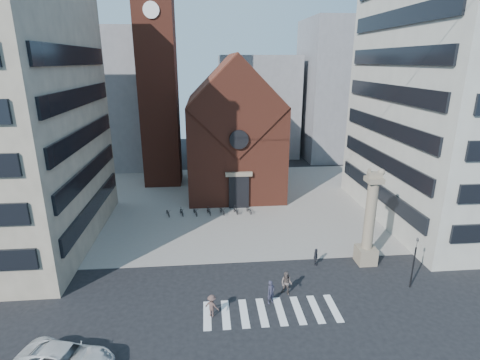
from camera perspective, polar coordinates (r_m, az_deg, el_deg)
name	(u,v)px	position (r m, az deg, el deg)	size (l,w,h in m)	color
ground	(258,288)	(30.70, 2.73, -16.10)	(120.00, 120.00, 0.00)	black
piazza	(237,201)	(47.56, -0.41, -3.29)	(46.00, 30.00, 0.05)	gray
zebra_crossing	(271,312)	(28.36, 4.78, -19.36)	(10.20, 3.20, 0.01)	white
church	(233,131)	(51.23, -1.01, 7.50)	(12.00, 16.65, 18.00)	maroon
campanile	(158,71)	(53.62, -12.46, 15.90)	(5.50, 5.50, 31.20)	maroon
building_right	(477,72)	(46.44, 32.45, 13.75)	(18.00, 22.00, 32.00)	beige
bg_block_left	(107,99)	(67.51, -19.60, 11.57)	(16.00, 14.00, 22.00)	gray
bg_block_mid	(257,106)	(71.37, 2.66, 11.21)	(14.00, 12.00, 18.00)	gray
bg_block_right	(348,90)	(72.17, 16.07, 13.03)	(16.00, 14.00, 24.00)	gray
lion_column	(369,227)	(34.23, 19.05, -6.76)	(1.63, 1.60, 8.68)	#82705E
traffic_light	(414,261)	(32.46, 24.98, -11.19)	(0.13, 0.16, 4.30)	black
white_car	(65,360)	(25.72, -25.07, -23.61)	(2.56, 5.55, 1.54)	silver
pedestrian_0	(271,292)	(28.69, 4.73, -16.65)	(0.66, 0.43, 1.82)	#2C2B3C
pedestrian_1	(286,283)	(29.69, 7.10, -15.36)	(0.91, 0.71, 1.88)	#584B47
pedestrian_2	(316,257)	(33.88, 11.46, -11.41)	(0.92, 0.38, 1.57)	#27272E
pedestrian_3	(212,306)	(27.49, -4.29, -18.56)	(1.07, 0.62, 1.66)	#503A35
scooter_0	(168,212)	(43.85, -10.92, -4.88)	(0.55, 1.56, 0.82)	black
scooter_1	(182,212)	(43.70, -8.88, -4.78)	(0.43, 1.52, 0.91)	black
scooter_2	(195,212)	(43.64, -6.83, -4.79)	(0.55, 1.56, 0.82)	black
scooter_3	(209,211)	(43.60, -4.77, -4.68)	(0.43, 1.52, 0.91)	black
scooter_4	(222,211)	(43.64, -2.71, -4.67)	(0.55, 1.56, 0.82)	black
scooter_5	(236,210)	(43.71, -0.66, -4.55)	(0.43, 1.52, 0.91)	black
scooter_6	(249,210)	(43.87, 1.38, -4.54)	(0.55, 1.56, 0.82)	black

